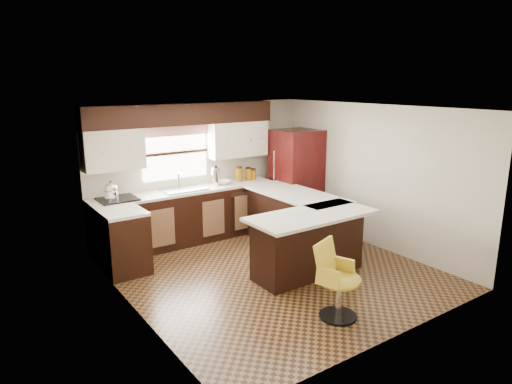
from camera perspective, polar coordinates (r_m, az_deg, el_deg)
floor at (r=6.91m, az=2.10°, el=-9.89°), size 4.40×4.40×0.00m
ceiling at (r=6.34m, az=2.29°, el=10.40°), size 4.40×4.40×0.00m
wall_back at (r=8.34m, az=-6.92°, el=2.82°), size 4.40×0.00×4.40m
wall_front at (r=5.01m, az=17.53°, el=-5.19°), size 4.40×0.00×4.40m
wall_left at (r=5.56m, az=-15.43°, el=-3.17°), size 0.00×4.40×4.40m
wall_right at (r=7.93m, az=14.44°, el=1.91°), size 0.00×4.40×4.40m
base_cab_back at (r=8.06m, az=-8.59°, el=-3.11°), size 3.30×0.60×0.90m
base_cab_left at (r=7.01m, az=-16.18°, el=-6.13°), size 0.60×0.70×0.90m
counter_back at (r=7.94m, az=-8.71°, el=0.15°), size 3.30×0.60×0.04m
counter_left at (r=6.87m, az=-16.44°, el=-2.42°), size 0.60×0.70×0.04m
soffit at (r=7.87m, az=-9.14°, el=9.60°), size 3.40×0.35×0.36m
upper_cab_left at (r=7.48m, az=-17.46°, el=5.07°), size 0.94×0.35×0.64m
upper_cab_right at (r=8.44m, az=-2.36°, el=6.62°), size 1.14×0.35×0.64m
window_pane at (r=8.05m, az=-10.08°, el=4.84°), size 1.20×0.02×0.90m
valance at (r=7.96m, az=-10.08°, el=7.58°), size 1.30×0.06×0.18m
sink at (r=7.89m, az=-8.98°, el=0.34°), size 0.75×0.45×0.03m
dishwasher at (r=8.30m, az=-1.51°, el=-2.60°), size 0.58×0.03×0.78m
cooktop at (r=7.48m, az=-16.92°, el=-0.86°), size 0.58×0.50×0.02m
peninsula_long at (r=7.73m, az=4.71°, el=-3.74°), size 0.60×1.95×0.90m
peninsula_return at (r=6.71m, az=6.52°, el=-6.57°), size 1.65×0.60×0.90m
counter_pen_long at (r=7.63m, az=5.07°, el=-0.29°), size 0.84×1.95×0.04m
counter_pen_return at (r=6.48m, az=7.03°, el=-2.91°), size 1.89×0.84×0.04m
refrigerator at (r=8.75m, az=5.00°, el=1.64°), size 0.80×0.77×1.87m
bar_chair at (r=5.57m, az=10.40°, el=-10.93°), size 0.64×0.64×0.93m
kettle at (r=7.42m, az=-17.68°, el=0.22°), size 0.21×0.21×0.29m
percolator at (r=8.16m, az=-5.05°, el=1.97°), size 0.14×0.14×0.32m
mixing_bowl at (r=8.27m, az=-4.09°, el=1.22°), size 0.30×0.30×0.07m
canister_large at (r=8.45m, az=-2.12°, el=2.16°), size 0.13×0.13×0.25m
canister_med at (r=8.56m, az=-0.97°, el=2.21°), size 0.12×0.12×0.22m
canister_small at (r=8.62m, az=-0.38°, el=2.17°), size 0.12×0.12×0.18m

